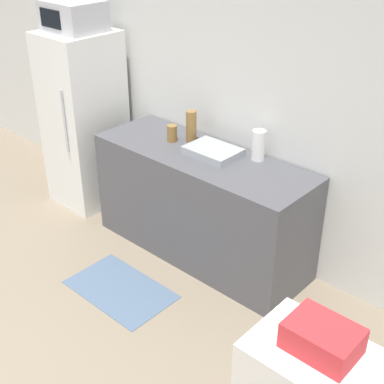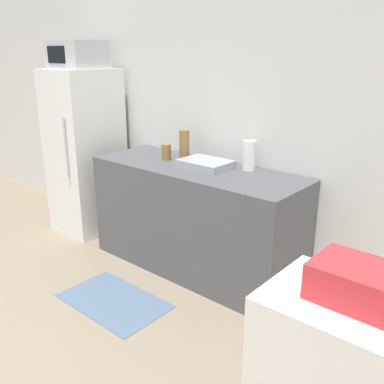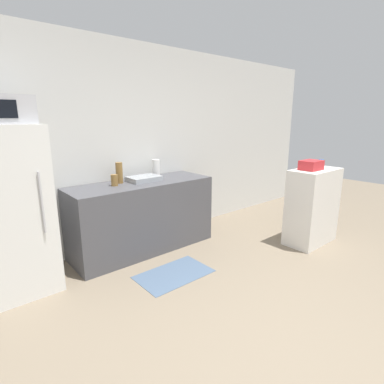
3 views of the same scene
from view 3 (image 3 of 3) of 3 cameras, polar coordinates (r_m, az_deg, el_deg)
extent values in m
plane|color=#7F705B|center=(2.50, 20.00, -28.71)|extent=(14.00, 14.00, 0.00)
cube|color=silver|center=(3.93, -15.07, 8.12)|extent=(8.00, 0.06, 2.60)
cube|color=white|center=(3.29, -30.47, -3.16)|extent=(0.57, 0.61, 1.61)
cylinder|color=#B7B7BC|center=(2.99, -26.69, -1.88)|extent=(0.02, 0.02, 0.56)
cube|color=#BCBCC1|center=(3.18, -32.55, 13.11)|extent=(0.49, 0.39, 0.25)
cube|color=#4C4C51|center=(3.89, -9.28, -4.55)|extent=(1.82, 0.63, 0.89)
cube|color=#9EA3A8|center=(3.85, -9.12, 2.53)|extent=(0.40, 0.29, 0.06)
cylinder|color=olive|center=(3.76, -13.69, 3.57)|extent=(0.08, 0.08, 0.26)
cylinder|color=olive|center=(3.63, -14.56, 2.19)|extent=(0.08, 0.08, 0.13)
cube|color=white|center=(4.35, 21.93, -2.56)|extent=(0.76, 0.40, 1.01)
cube|color=red|center=(4.15, 21.74, 4.76)|extent=(0.28, 0.21, 0.12)
cylinder|color=#336BB2|center=(4.53, 23.33, 5.14)|extent=(0.07, 0.07, 0.10)
cylinder|color=white|center=(4.13, -6.86, 4.58)|extent=(0.10, 0.10, 0.23)
cube|color=slate|center=(3.40, -3.44, -15.30)|extent=(0.80, 0.50, 0.01)
camera|label=1|loc=(4.43, 47.33, 22.04)|focal=50.00mm
camera|label=2|loc=(4.07, 41.10, 12.05)|focal=40.00mm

